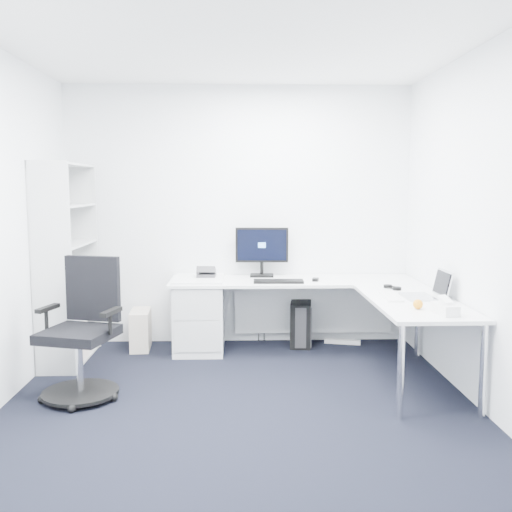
{
  "coord_description": "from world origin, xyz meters",
  "views": [
    {
      "loc": [
        -0.01,
        -3.92,
        1.66
      ],
      "look_at": [
        0.15,
        1.05,
        1.05
      ],
      "focal_mm": 40.0,
      "sensor_mm": 36.0,
      "label": 1
    }
  ],
  "objects_px": {
    "l_desk": "(297,323)",
    "monitor": "(262,251)",
    "bookshelf": "(67,263)",
    "laptop": "(418,284)",
    "task_chair": "(78,330)"
  },
  "relations": [
    {
      "from": "l_desk",
      "to": "monitor",
      "type": "xyz_separation_m",
      "value": [
        -0.31,
        0.56,
        0.63
      ]
    },
    {
      "from": "l_desk",
      "to": "monitor",
      "type": "bearing_deg",
      "value": 119.07
    },
    {
      "from": "bookshelf",
      "to": "laptop",
      "type": "bearing_deg",
      "value": -12.4
    },
    {
      "from": "bookshelf",
      "to": "laptop",
      "type": "relative_size",
      "value": 5.45
    },
    {
      "from": "l_desk",
      "to": "laptop",
      "type": "relative_size",
      "value": 7.2
    },
    {
      "from": "bookshelf",
      "to": "l_desk",
      "type": "bearing_deg",
      "value": -1.32
    },
    {
      "from": "l_desk",
      "to": "laptop",
      "type": "height_order",
      "value": "laptop"
    },
    {
      "from": "bookshelf",
      "to": "task_chair",
      "type": "relative_size",
      "value": 1.71
    },
    {
      "from": "l_desk",
      "to": "task_chair",
      "type": "distance_m",
      "value": 2.05
    },
    {
      "from": "laptop",
      "to": "task_chair",
      "type": "bearing_deg",
      "value": -173.92
    },
    {
      "from": "bookshelf",
      "to": "monitor",
      "type": "distance_m",
      "value": 1.93
    },
    {
      "from": "l_desk",
      "to": "bookshelf",
      "type": "bearing_deg",
      "value": 178.68
    },
    {
      "from": "task_chair",
      "to": "monitor",
      "type": "distance_m",
      "value": 2.17
    },
    {
      "from": "task_chair",
      "to": "monitor",
      "type": "xyz_separation_m",
      "value": [
        1.49,
        1.52,
        0.44
      ]
    },
    {
      "from": "bookshelf",
      "to": "task_chair",
      "type": "height_order",
      "value": "bookshelf"
    }
  ]
}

